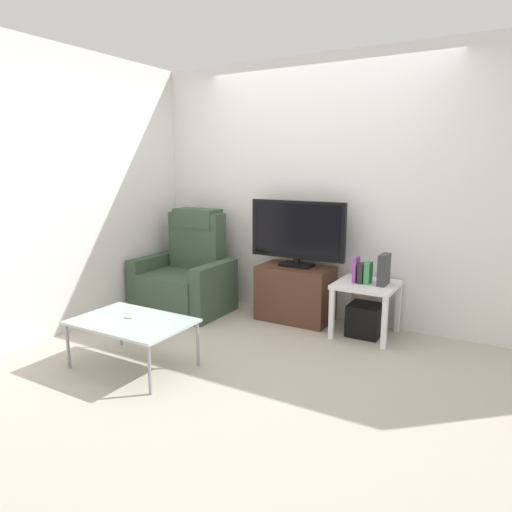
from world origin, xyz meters
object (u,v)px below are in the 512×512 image
recliner_armchair (187,276)px  book_leftmost (356,270)px  tv_stand (295,293)px  coffee_table (132,323)px  game_console (384,270)px  television (297,232)px  book_rightmost (368,273)px  book_middle (362,273)px  side_table (366,292)px  subwoofer_box (365,320)px  cell_phone (132,315)px

recliner_armchair → book_leftmost: (1.83, 0.18, 0.24)m
tv_stand → coffee_table: size_ratio=0.82×
recliner_armchair → game_console: recliner_armchair is taller
television → book_rightmost: 0.82m
recliner_armchair → book_middle: size_ratio=5.95×
tv_stand → book_middle: book_middle is taller
game_console → book_leftmost: bearing=-173.0°
side_table → book_leftmost: book_leftmost is taller
book_leftmost → book_middle: (0.05, 0.00, -0.03)m
book_leftmost → tv_stand: bearing=172.7°
book_rightmost → game_console: 0.14m
subwoofer_box → coffee_table: 2.09m
television → recliner_armchair: 1.32m
tv_stand → recliner_armchair: bearing=-167.7°
tv_stand → book_middle: 0.77m
book_middle → coffee_table: bearing=-129.9°
television → side_table: 0.89m
tv_stand → television: size_ratio=0.74×
television → recliner_armchair: bearing=-166.8°
subwoofer_box → tv_stand: bearing=175.2°
game_console → television: bearing=175.4°
tv_stand → game_console: bearing=-3.4°
side_table → book_leftmost: size_ratio=2.32×
tv_stand → side_table: bearing=-4.8°
tv_stand → book_leftmost: 0.73m
recliner_armchair → tv_stand: bearing=12.5°
subwoofer_box → book_leftmost: size_ratio=1.26×
television → coffee_table: size_ratio=1.11×
book_middle → coffee_table: size_ratio=0.20×
subwoofer_box → book_rightmost: size_ratio=1.49×
tv_stand → book_rightmost: book_rightmost is taller
recliner_armchair → subwoofer_box: size_ratio=3.68×
book_rightmost → television: bearing=172.4°
television → book_leftmost: (0.65, -0.10, -0.29)m
tv_stand → television: (-0.00, 0.02, 0.62)m
coffee_table → cell_phone: (-0.07, 0.08, 0.03)m
recliner_armchair → side_table: 1.94m
tv_stand → subwoofer_box: bearing=-4.8°
book_rightmost → book_middle: bearing=180.0°
tv_stand → cell_phone: 1.71m
game_console → book_rightmost: bearing=-167.1°
recliner_armchair → game_console: (2.07, 0.21, 0.27)m
cell_phone → recliner_armchair: bearing=92.9°
book_middle → cell_phone: size_ratio=1.21×
side_table → game_console: game_console is taller
game_console → recliner_armchair: bearing=-174.3°
game_console → side_table: bearing=-176.1°
side_table → book_rightmost: size_ratio=2.74×
side_table → book_middle: size_ratio=2.97×
tv_stand → game_console: 0.96m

